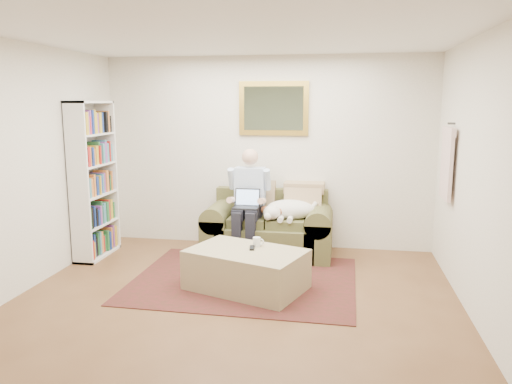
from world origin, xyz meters
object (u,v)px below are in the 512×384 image
(bookshelf, at_px, (93,180))
(ottoman, at_px, (246,270))
(laptop, at_px, (247,203))
(coffee_mug, at_px, (257,242))
(sofa, at_px, (268,233))
(seated_man, at_px, (248,204))
(sleeping_dog, at_px, (290,209))

(bookshelf, bearing_deg, ottoman, -21.34)
(laptop, relative_size, coffee_mug, 3.21)
(sofa, distance_m, coffee_mug, 1.14)
(seated_man, height_order, sleeping_dog, seated_man)
(coffee_mug, bearing_deg, seated_man, 106.39)
(sofa, xyz_separation_m, coffee_mug, (0.04, -1.13, 0.20))
(ottoman, height_order, bookshelf, bookshelf)
(coffee_mug, xyz_separation_m, bookshelf, (-2.24, 0.68, 0.52))
(sleeping_dog, xyz_separation_m, coffee_mug, (-0.26, -1.04, -0.15))
(sofa, bearing_deg, seated_man, -148.55)
(ottoman, relative_size, bookshelf, 0.60)
(sofa, bearing_deg, laptop, -138.98)
(sofa, height_order, seated_man, seated_man)
(ottoman, bearing_deg, bookshelf, 158.66)
(seated_man, xyz_separation_m, ottoman, (0.20, -1.14, -0.48))
(laptop, bearing_deg, seated_man, 90.00)
(sofa, bearing_deg, bookshelf, -168.50)
(seated_man, bearing_deg, sleeping_dog, 7.13)
(laptop, height_order, ottoman, laptop)
(sofa, height_order, sleeping_dog, sofa)
(sofa, bearing_deg, sleeping_dog, -15.74)
(sleeping_dog, relative_size, coffee_mug, 6.80)
(laptop, distance_m, coffee_mug, 0.99)
(seated_man, distance_m, coffee_mug, 1.04)
(seated_man, distance_m, laptop, 0.07)
(sofa, xyz_separation_m, bookshelf, (-2.20, -0.45, 0.71))
(laptop, height_order, bookshelf, bookshelf)
(sleeping_dog, height_order, ottoman, sleeping_dog)
(laptop, distance_m, sleeping_dog, 0.57)
(ottoman, bearing_deg, sleeping_dog, 74.18)
(ottoman, bearing_deg, seated_man, 100.09)
(sleeping_dog, relative_size, bookshelf, 0.34)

